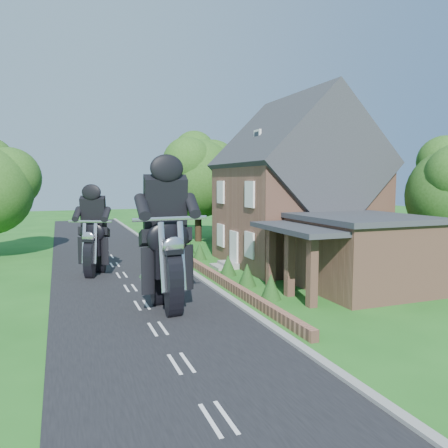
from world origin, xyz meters
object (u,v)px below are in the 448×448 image
object	(u,v)px
annex	(358,251)
motorcycle_lead	(167,288)
motorcycle_follow	(95,262)
house	(296,192)
garden_wall	(204,269)

from	to	relation	value
annex	motorcycle_lead	xyz separation A→B (m)	(-9.09, -0.28, -0.87)
motorcycle_lead	motorcycle_follow	bearing A→B (deg)	-79.36
house	motorcycle_follow	size ratio (longest dim) A/B	6.59
house	motorcycle_lead	distance (m)	12.51
house	annex	bearing A→B (deg)	-95.24
garden_wall	motorcycle_follow	bearing A→B (deg)	166.19
garden_wall	annex	xyz separation A→B (m)	(5.57, -5.80, 1.57)
garden_wall	motorcycle_follow	size ratio (longest dim) A/B	14.17
house	annex	distance (m)	7.30
motorcycle_lead	garden_wall	bearing A→B (deg)	-125.16
annex	motorcycle_lead	bearing A→B (deg)	-178.22
house	motorcycle_lead	size ratio (longest dim) A/B	5.31
house	motorcycle_lead	world-z (taller)	house
garden_wall	annex	size ratio (longest dim) A/B	3.12
annex	motorcycle_lead	distance (m)	9.14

